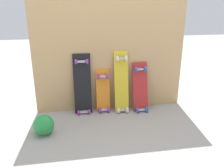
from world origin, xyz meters
TOP-DOWN VIEW (x-y plane):
  - ground_plane at (0.00, 0.00)m, footprint 12.00×12.00m
  - plywood_wall_panel at (0.00, 0.07)m, footprint 1.86×0.04m
  - skateboard_black at (-0.36, -0.02)m, footprint 0.21×0.17m
  - skateboard_orange at (-0.10, -0.02)m, footprint 0.17×0.16m
  - skateboard_yellow at (0.12, -0.04)m, footprint 0.17×0.22m
  - skateboard_red at (0.37, -0.06)m, footprint 0.19×0.24m
  - rubber_ball at (-0.79, -0.48)m, footprint 0.22×0.22m

SIDE VIEW (x-z plane):
  - ground_plane at x=0.00m, z-range 0.00..0.00m
  - rubber_ball at x=-0.79m, z-range 0.00..0.22m
  - skateboard_orange at x=-0.10m, z-range -0.06..0.54m
  - skateboard_red at x=0.37m, z-range -0.06..0.61m
  - skateboard_black at x=-0.36m, z-range -0.07..0.74m
  - skateboard_yellow at x=0.12m, z-range -0.06..0.76m
  - plywood_wall_panel at x=0.00m, z-range 0.00..1.41m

